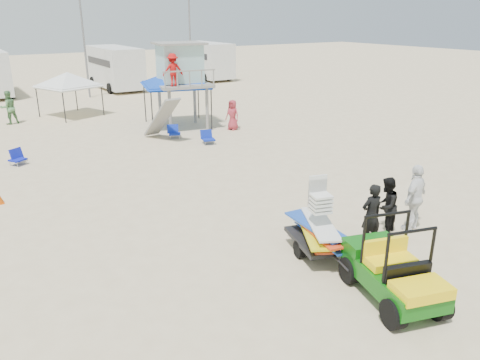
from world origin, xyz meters
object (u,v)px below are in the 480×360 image
surf_trailer (318,228)px  lifeguard_tower (179,67)px  man_left (371,215)px  canopy_blue (175,72)px  utility_cart (395,265)px

surf_trailer → lifeguard_tower: size_ratio=0.53×
man_left → lifeguard_tower: (1.73, 14.63, 2.33)m
lifeguard_tower → canopy_blue: size_ratio=1.09×
utility_cart → canopy_blue: bearing=79.1°
surf_trailer → canopy_blue: (3.31, 14.93, 2.08)m
man_left → surf_trailer: bearing=-3.8°
surf_trailer → man_left: bearing=-11.2°
utility_cart → lifeguard_tower: (3.25, 16.66, 2.34)m
lifeguard_tower → utility_cart: bearing=-101.0°
surf_trailer → canopy_blue: 15.43m
lifeguard_tower → man_left: bearing=-96.7°
utility_cart → lifeguard_tower: size_ratio=0.60×
surf_trailer → man_left: (1.52, -0.30, 0.09)m
utility_cart → lifeguard_tower: bearing=79.0°
lifeguard_tower → canopy_blue: (0.06, 0.60, -0.35)m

